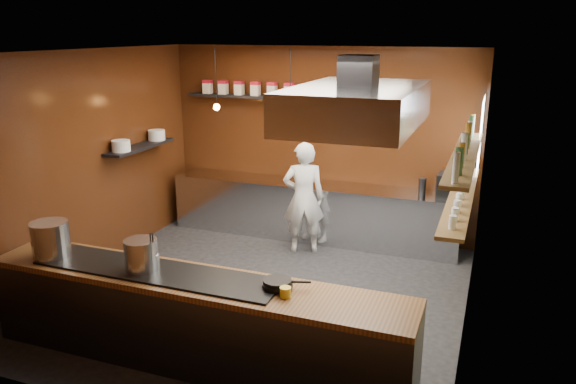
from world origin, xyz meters
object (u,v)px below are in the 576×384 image
at_px(extractor_hood, 357,105).
at_px(espresso_machine, 451,186).
at_px(stockpot_large, 51,239).
at_px(chef, 304,198).
at_px(stockpot_small, 141,255).

xyz_separation_m(extractor_hood, espresso_machine, (0.80, 2.52, -1.42)).
height_order(stockpot_large, chef, chef).
height_order(extractor_hood, stockpot_large, extractor_hood).
bearing_deg(extractor_hood, stockpot_small, -146.27).
bearing_deg(espresso_machine, stockpot_large, -131.47).
height_order(stockpot_small, espresso_machine, espresso_machine).
bearing_deg(stockpot_small, extractor_hood, 33.73).
xyz_separation_m(extractor_hood, stockpot_large, (-2.93, -1.27, -1.38)).
xyz_separation_m(stockpot_large, stockpot_small, (1.09, 0.04, -0.03)).
bearing_deg(extractor_hood, espresso_machine, 72.38).
bearing_deg(extractor_hood, chef, 122.09).
bearing_deg(espresso_machine, chef, -162.12).
bearing_deg(espresso_machine, stockpot_small, -122.09).
distance_m(stockpot_large, espresso_machine, 5.32).
bearing_deg(stockpot_large, extractor_hood, 23.44).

